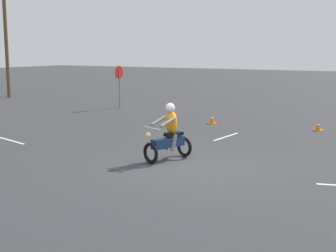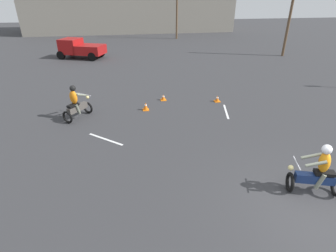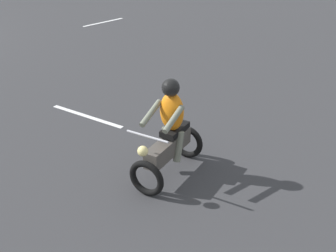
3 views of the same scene
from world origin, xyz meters
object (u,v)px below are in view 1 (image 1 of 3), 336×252
object	(u,v)px
stop_sign	(119,78)
traffic_cone_near_left	(318,126)
traffic_cone_mid_left	(173,112)
utility_pole_near	(6,43)
traffic_cone_far_right	(212,120)
motorcycle_rider_foreground	(169,135)

from	to	relation	value
stop_sign	traffic_cone_near_left	size ratio (longest dim) A/B	6.87
traffic_cone_near_left	traffic_cone_mid_left	bearing A→B (deg)	84.03
stop_sign	utility_pole_near	xyz separation A→B (m)	(1.09, 9.84, 1.95)
stop_sign	traffic_cone_far_right	distance (m)	7.16
motorcycle_rider_foreground	utility_pole_near	distance (m)	21.00
stop_sign	traffic_cone_mid_left	distance (m)	4.39
traffic_cone_mid_left	utility_pole_near	size ratio (longest dim) A/B	0.05
stop_sign	traffic_cone_mid_left	bearing A→B (deg)	-105.64
motorcycle_rider_foreground	stop_sign	bearing A→B (deg)	-28.84
traffic_cone_near_left	utility_pole_near	distance (m)	21.27
motorcycle_rider_foreground	traffic_cone_far_right	bearing A→B (deg)	-56.95
stop_sign	traffic_cone_near_left	world-z (taller)	stop_sign
traffic_cone_mid_left	utility_pole_near	xyz separation A→B (m)	(2.20, 13.82, 3.41)
motorcycle_rider_foreground	traffic_cone_near_left	distance (m)	7.75
utility_pole_near	stop_sign	bearing A→B (deg)	-96.31
traffic_cone_mid_left	traffic_cone_near_left	bearing A→B (deg)	-95.97
stop_sign	traffic_cone_near_left	xyz separation A→B (m)	(-1.84, -10.95, -1.47)
motorcycle_rider_foreground	utility_pole_near	xyz separation A→B (m)	(10.19, 18.14, 2.86)
stop_sign	utility_pole_near	world-z (taller)	utility_pole_near
stop_sign	traffic_cone_near_left	bearing A→B (deg)	-99.55
motorcycle_rider_foreground	traffic_cone_near_left	size ratio (longest dim) A/B	4.96
traffic_cone_near_left	traffic_cone_far_right	bearing A→B (deg)	96.88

